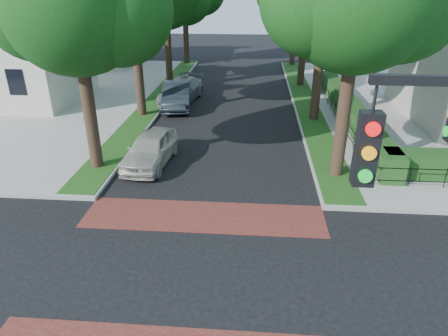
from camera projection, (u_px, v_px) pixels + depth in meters
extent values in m
plane|color=black|center=(191.00, 273.00, 12.07)|extent=(120.00, 120.00, 0.00)
cube|color=maroon|center=(204.00, 216.00, 14.96)|extent=(9.00, 2.20, 0.01)
cube|color=#184413|center=(305.00, 101.00, 28.86)|extent=(1.60, 29.80, 0.02)
cube|color=#184413|center=(158.00, 98.00, 29.62)|extent=(1.60, 29.80, 0.02)
cylinder|color=black|center=(346.00, 93.00, 16.37)|extent=(0.56, 0.56, 7.35)
sphere|color=#103D11|center=(403.00, 1.00, 15.04)|extent=(4.65, 4.65, 4.65)
cylinder|color=black|center=(320.00, 56.00, 23.52)|extent=(0.56, 0.56, 7.70)
cylinder|color=black|center=(303.00, 44.00, 31.86)|extent=(0.56, 0.56, 6.65)
sphere|color=#103D11|center=(327.00, 1.00, 30.70)|extent=(4.35, 4.35, 4.35)
sphere|color=#103D11|center=(288.00, 0.00, 30.42)|extent=(4.06, 4.06, 4.06)
cylinder|color=black|center=(294.00, 29.00, 39.91)|extent=(0.56, 0.56, 7.00)
cylinder|color=black|center=(87.00, 92.00, 17.22)|extent=(0.56, 0.56, 7.00)
sphere|color=#103D11|center=(73.00, 0.00, 15.65)|extent=(6.00, 6.00, 6.00)
sphere|color=#103D11|center=(118.00, 10.00, 15.97)|extent=(4.50, 4.50, 4.50)
sphere|color=#103D11|center=(35.00, 8.00, 15.70)|extent=(4.20, 4.20, 4.20)
cylinder|color=black|center=(137.00, 51.00, 24.22)|extent=(0.56, 0.56, 8.05)
cylinder|color=black|center=(168.00, 41.00, 32.59)|extent=(0.56, 0.56, 6.86)
cylinder|color=black|center=(186.00, 27.00, 40.65)|extent=(0.56, 0.56, 7.14)
cube|color=#1C3C14|center=(350.00, 110.00, 24.75)|extent=(1.00, 18.00, 1.20)
cube|color=beige|center=(10.00, 53.00, 27.96)|extent=(9.00, 8.00, 6.50)
cube|color=#B3AEA1|center=(87.00, 31.00, 40.59)|extent=(9.00, 8.00, 6.50)
cube|color=black|center=(367.00, 149.00, 5.12)|extent=(0.28, 0.22, 1.00)
cylinder|color=red|center=(373.00, 129.00, 4.87)|extent=(0.18, 0.05, 0.18)
cylinder|color=orange|center=(369.00, 153.00, 5.00)|extent=(0.18, 0.05, 0.18)
cylinder|color=#0CB226|center=(365.00, 176.00, 5.14)|extent=(0.18, 0.05, 0.18)
cylinder|color=#0CB226|center=(447.00, 131.00, 6.67)|extent=(0.05, 0.18, 0.18)
imported|color=#B9B8A6|center=(150.00, 149.00, 18.97)|extent=(2.18, 4.67, 1.55)
imported|color=#1E262D|center=(177.00, 95.00, 27.55)|extent=(2.48, 5.41, 1.72)
imported|color=slate|center=(181.00, 90.00, 29.05)|extent=(3.07, 5.75, 1.59)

